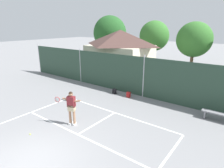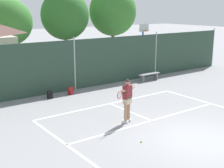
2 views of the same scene
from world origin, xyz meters
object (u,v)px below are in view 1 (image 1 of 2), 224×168
(tennis_player, at_px, (71,105))
(tennis_ball, at_px, (30,134))
(courtside_bench, at_px, (217,115))
(backpack_black, at_px, (114,91))
(backpack_red, at_px, (128,95))

(tennis_player, distance_m, tennis_ball, 2.36)
(tennis_ball, relative_size, courtside_bench, 0.04)
(backpack_black, bearing_deg, tennis_player, -78.38)
(backpack_red, distance_m, courtside_bench, 5.84)
(tennis_ball, relative_size, backpack_red, 0.14)
(backpack_red, bearing_deg, tennis_ball, -98.51)
(tennis_player, bearing_deg, tennis_ball, -114.64)
(tennis_ball, xyz_separation_m, backpack_red, (1.07, 7.14, 0.16))
(tennis_ball, height_order, courtside_bench, courtside_bench)
(tennis_ball, xyz_separation_m, courtside_bench, (6.90, 7.02, 0.33))
(courtside_bench, bearing_deg, backpack_black, 179.26)
(backpack_black, bearing_deg, backpack_red, 1.04)
(backpack_red, bearing_deg, courtside_bench, -1.13)
(backpack_black, distance_m, backpack_red, 1.26)
(backpack_black, bearing_deg, tennis_ball, -88.42)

